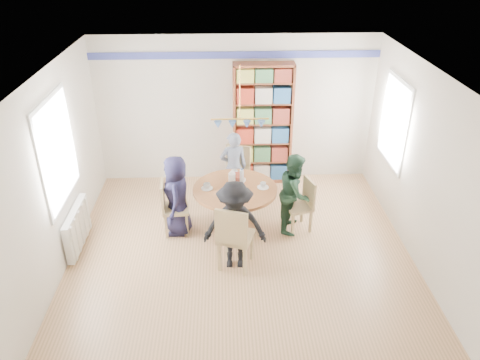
{
  "coord_description": "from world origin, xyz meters",
  "views": [
    {
      "loc": [
        -0.23,
        -5.54,
        4.27
      ],
      "look_at": [
        0.0,
        0.4,
        1.05
      ],
      "focal_mm": 35.0,
      "sensor_mm": 36.0,
      "label": 1
    }
  ],
  "objects_px": {
    "chair_left": "(170,205)",
    "person_left": "(177,196)",
    "chair_right": "(303,203)",
    "dining_table": "(235,199)",
    "person_near": "(235,226)",
    "radiator": "(77,228)",
    "chair_far": "(236,171)",
    "person_far": "(233,167)",
    "person_right": "(295,193)",
    "bookshelf": "(262,126)",
    "chair_near": "(234,235)"
  },
  "relations": [
    {
      "from": "person_far",
      "to": "person_right",
      "type": "bearing_deg",
      "value": 127.73
    },
    {
      "from": "radiator",
      "to": "chair_far",
      "type": "height_order",
      "value": "chair_far"
    },
    {
      "from": "dining_table",
      "to": "person_far",
      "type": "distance_m",
      "value": 0.91
    },
    {
      "from": "person_near",
      "to": "chair_right",
      "type": "bearing_deg",
      "value": 42.09
    },
    {
      "from": "dining_table",
      "to": "chair_right",
      "type": "xyz_separation_m",
      "value": [
        1.06,
        -0.02,
        -0.08
      ]
    },
    {
      "from": "radiator",
      "to": "chair_right",
      "type": "relative_size",
      "value": 1.16
    },
    {
      "from": "dining_table",
      "to": "person_near",
      "type": "height_order",
      "value": "person_near"
    },
    {
      "from": "chair_left",
      "to": "chair_near",
      "type": "height_order",
      "value": "chair_near"
    },
    {
      "from": "person_right",
      "to": "radiator",
      "type": "bearing_deg",
      "value": 112.64
    },
    {
      "from": "chair_left",
      "to": "chair_right",
      "type": "distance_m",
      "value": 2.06
    },
    {
      "from": "dining_table",
      "to": "chair_right",
      "type": "relative_size",
      "value": 1.51
    },
    {
      "from": "radiator",
      "to": "chair_far",
      "type": "distance_m",
      "value": 2.78
    },
    {
      "from": "radiator",
      "to": "chair_near",
      "type": "relative_size",
      "value": 0.98
    },
    {
      "from": "chair_right",
      "to": "chair_far",
      "type": "relative_size",
      "value": 0.89
    },
    {
      "from": "chair_right",
      "to": "chair_far",
      "type": "height_order",
      "value": "chair_far"
    },
    {
      "from": "person_far",
      "to": "person_left",
      "type": "bearing_deg",
      "value": 38.19
    },
    {
      "from": "chair_near",
      "to": "person_near",
      "type": "height_order",
      "value": "person_near"
    },
    {
      "from": "person_near",
      "to": "person_right",
      "type": "bearing_deg",
      "value": 46.3
    },
    {
      "from": "chair_right",
      "to": "chair_near",
      "type": "relative_size",
      "value": 0.84
    },
    {
      "from": "person_left",
      "to": "radiator",
      "type": "bearing_deg",
      "value": -77.56
    },
    {
      "from": "chair_left",
      "to": "chair_far",
      "type": "relative_size",
      "value": 0.92
    },
    {
      "from": "dining_table",
      "to": "chair_left",
      "type": "xyz_separation_m",
      "value": [
        -1.0,
        -0.05,
        -0.06
      ]
    },
    {
      "from": "chair_right",
      "to": "bookshelf",
      "type": "relative_size",
      "value": 0.38
    },
    {
      "from": "chair_right",
      "to": "dining_table",
      "type": "bearing_deg",
      "value": 179.16
    },
    {
      "from": "chair_left",
      "to": "person_left",
      "type": "height_order",
      "value": "person_left"
    },
    {
      "from": "chair_left",
      "to": "chair_right",
      "type": "bearing_deg",
      "value": 0.9
    },
    {
      "from": "chair_left",
      "to": "person_far",
      "type": "bearing_deg",
      "value": 43.69
    },
    {
      "from": "chair_far",
      "to": "person_left",
      "type": "height_order",
      "value": "person_left"
    },
    {
      "from": "radiator",
      "to": "bookshelf",
      "type": "relative_size",
      "value": 0.45
    },
    {
      "from": "chair_far",
      "to": "person_near",
      "type": "bearing_deg",
      "value": -92.51
    },
    {
      "from": "chair_left",
      "to": "person_left",
      "type": "relative_size",
      "value": 0.69
    },
    {
      "from": "chair_far",
      "to": "person_far",
      "type": "bearing_deg",
      "value": -124.82
    },
    {
      "from": "bookshelf",
      "to": "chair_far",
      "type": "bearing_deg",
      "value": -126.93
    },
    {
      "from": "bookshelf",
      "to": "chair_left",
      "type": "bearing_deg",
      "value": -132.48
    },
    {
      "from": "person_right",
      "to": "bookshelf",
      "type": "bearing_deg",
      "value": 28.79
    },
    {
      "from": "radiator",
      "to": "person_left",
      "type": "bearing_deg",
      "value": 14.27
    },
    {
      "from": "person_far",
      "to": "bookshelf",
      "type": "relative_size",
      "value": 0.58
    },
    {
      "from": "dining_table",
      "to": "person_far",
      "type": "height_order",
      "value": "person_far"
    },
    {
      "from": "chair_right",
      "to": "chair_near",
      "type": "distance_m",
      "value": 1.47
    },
    {
      "from": "radiator",
      "to": "person_near",
      "type": "relative_size",
      "value": 0.75
    },
    {
      "from": "bookshelf",
      "to": "radiator",
      "type": "bearing_deg",
      "value": -144.85
    },
    {
      "from": "dining_table",
      "to": "chair_left",
      "type": "height_order",
      "value": "chair_left"
    },
    {
      "from": "radiator",
      "to": "person_left",
      "type": "height_order",
      "value": "person_left"
    },
    {
      "from": "chair_left",
      "to": "chair_right",
      "type": "xyz_separation_m",
      "value": [
        2.06,
        0.03,
        -0.02
      ]
    },
    {
      "from": "person_near",
      "to": "bookshelf",
      "type": "bearing_deg",
      "value": 79.99
    },
    {
      "from": "chair_near",
      "to": "person_right",
      "type": "bearing_deg",
      "value": 45.49
    },
    {
      "from": "chair_left",
      "to": "person_right",
      "type": "relative_size",
      "value": 0.69
    },
    {
      "from": "chair_far",
      "to": "person_right",
      "type": "distance_m",
      "value": 1.32
    },
    {
      "from": "radiator",
      "to": "person_far",
      "type": "xyz_separation_m",
      "value": [
        2.35,
        1.31,
        0.3
      ]
    },
    {
      "from": "person_left",
      "to": "bookshelf",
      "type": "height_order",
      "value": "bookshelf"
    }
  ]
}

